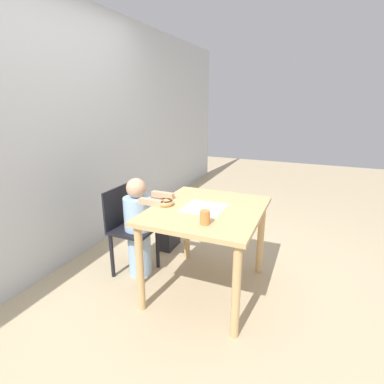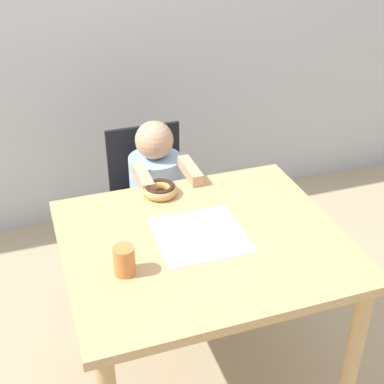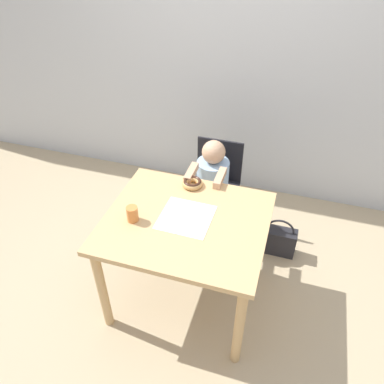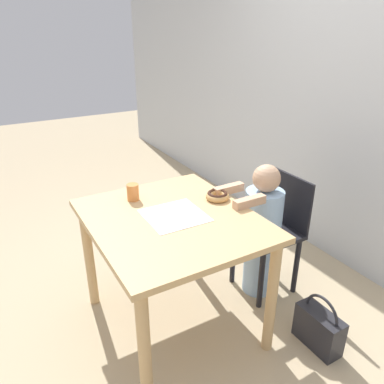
{
  "view_description": "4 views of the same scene",
  "coord_description": "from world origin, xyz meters",
  "px_view_note": "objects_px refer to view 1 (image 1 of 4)",
  "views": [
    {
      "loc": [
        -2.12,
        -0.76,
        1.58
      ],
      "look_at": [
        -0.0,
        0.13,
        0.87
      ],
      "focal_mm": 28.0,
      "sensor_mm": 36.0,
      "label": 1
    },
    {
      "loc": [
        -0.54,
        -1.46,
        1.87
      ],
      "look_at": [
        -0.0,
        0.13,
        0.87
      ],
      "focal_mm": 50.0,
      "sensor_mm": 36.0,
      "label": 2
    },
    {
      "loc": [
        0.54,
        -1.61,
        2.3
      ],
      "look_at": [
        -0.0,
        0.13,
        0.87
      ],
      "focal_mm": 35.0,
      "sensor_mm": 36.0,
      "label": 3
    },
    {
      "loc": [
        1.61,
        -0.81,
        1.71
      ],
      "look_at": [
        -0.0,
        0.13,
        0.87
      ],
      "focal_mm": 35.0,
      "sensor_mm": 36.0,
      "label": 4
    }
  ],
  "objects_px": {
    "chair": "(129,229)",
    "cup": "(205,217)",
    "donut": "(165,202)",
    "handbag": "(170,237)",
    "child_figure": "(139,228)"
  },
  "relations": [
    {
      "from": "chair",
      "to": "handbag",
      "type": "distance_m",
      "value": 0.66
    },
    {
      "from": "donut",
      "to": "cup",
      "type": "relative_size",
      "value": 1.41
    },
    {
      "from": "chair",
      "to": "cup",
      "type": "bearing_deg",
      "value": -109.63
    },
    {
      "from": "child_figure",
      "to": "cup",
      "type": "bearing_deg",
      "value": -112.1
    },
    {
      "from": "donut",
      "to": "cup",
      "type": "bearing_deg",
      "value": -119.06
    },
    {
      "from": "handbag",
      "to": "cup",
      "type": "height_order",
      "value": "cup"
    },
    {
      "from": "chair",
      "to": "cup",
      "type": "distance_m",
      "value": 0.98
    },
    {
      "from": "child_figure",
      "to": "handbag",
      "type": "xyz_separation_m",
      "value": [
        0.57,
        -0.02,
        -0.34
      ]
    },
    {
      "from": "chair",
      "to": "child_figure",
      "type": "distance_m",
      "value": 0.11
    },
    {
      "from": "donut",
      "to": "handbag",
      "type": "xyz_separation_m",
      "value": [
        0.64,
        0.29,
        -0.65
      ]
    },
    {
      "from": "donut",
      "to": "handbag",
      "type": "bearing_deg",
      "value": 24.67
    },
    {
      "from": "donut",
      "to": "handbag",
      "type": "relative_size",
      "value": 0.41
    },
    {
      "from": "child_figure",
      "to": "donut",
      "type": "bearing_deg",
      "value": -101.1
    },
    {
      "from": "donut",
      "to": "cup",
      "type": "height_order",
      "value": "cup"
    },
    {
      "from": "chair",
      "to": "donut",
      "type": "relative_size",
      "value": 5.77
    }
  ]
}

